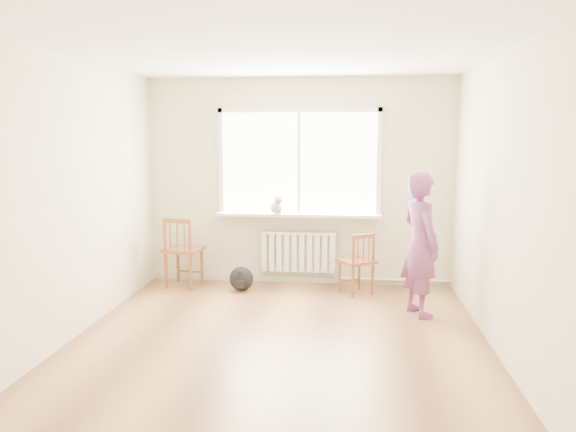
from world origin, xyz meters
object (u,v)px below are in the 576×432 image
(person, at_px, (420,244))
(backpack, at_px, (241,279))
(cat, at_px, (277,206))
(chair_right, at_px, (358,263))
(chair_left, at_px, (182,252))

(person, distance_m, backpack, 2.33)
(cat, bearing_deg, chair_right, -34.50)
(backpack, bearing_deg, chair_left, 173.71)
(chair_left, bearing_deg, person, 173.28)
(chair_right, relative_size, person, 0.49)
(chair_right, distance_m, person, 1.05)
(chair_right, xyz_separation_m, cat, (-1.05, 0.31, 0.67))
(chair_left, relative_size, backpack, 3.00)
(cat, distance_m, backpack, 1.04)
(person, height_order, cat, person)
(chair_right, bearing_deg, backpack, -33.68)
(chair_right, height_order, person, person)
(backpack, bearing_deg, chair_right, -0.28)
(person, bearing_deg, backpack, 47.81)
(cat, bearing_deg, chair_left, 171.96)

